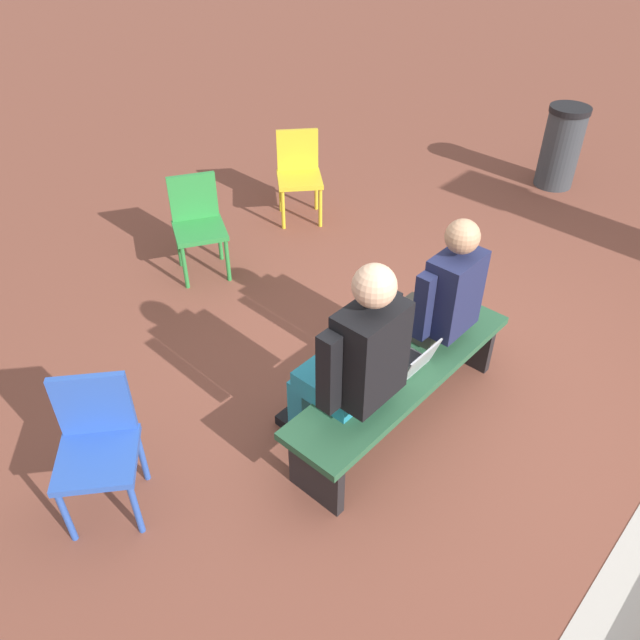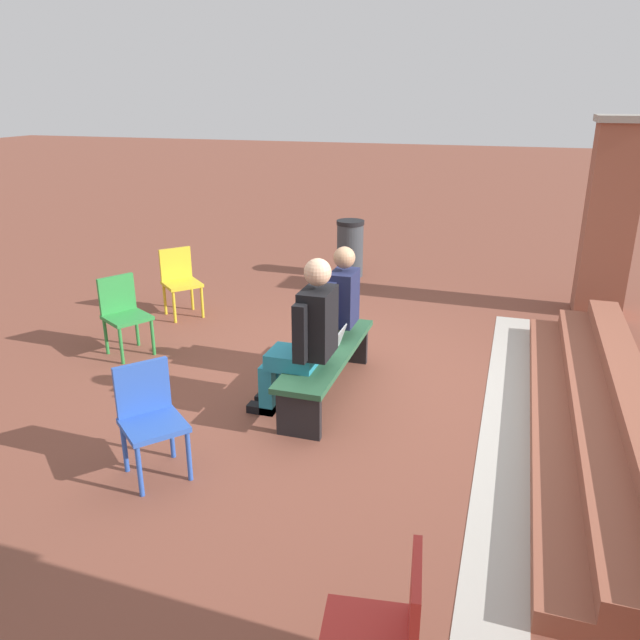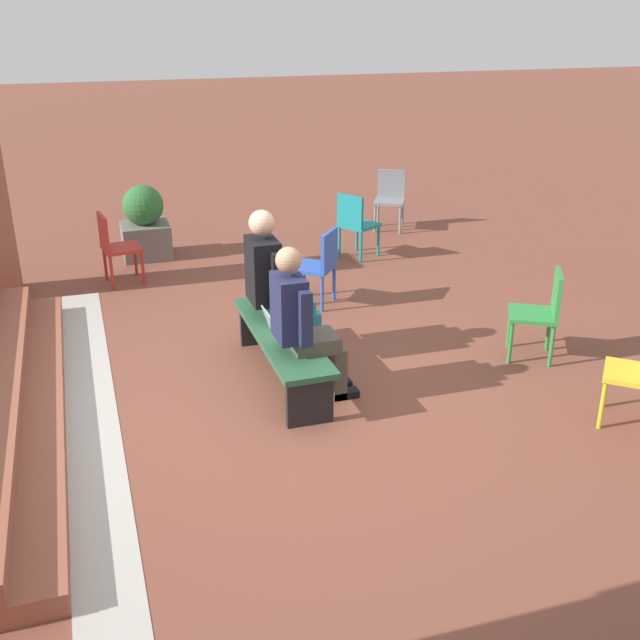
# 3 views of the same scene
# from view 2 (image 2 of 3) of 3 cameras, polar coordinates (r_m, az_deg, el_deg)

# --- Properties ---
(ground_plane) EXTENTS (60.00, 60.00, 0.00)m
(ground_plane) POSITION_cam_2_polar(r_m,az_deg,el_deg) (6.12, 3.22, -5.80)
(ground_plane) COLOR brown
(concrete_strip) EXTENTS (5.43, 0.40, 0.01)m
(concrete_strip) POSITION_cam_2_polar(r_m,az_deg,el_deg) (5.70, 16.63, -8.70)
(concrete_strip) COLOR #B7B2A8
(concrete_strip) RESTS_ON ground
(brick_steps) EXTENTS (4.63, 0.90, 0.45)m
(brick_steps) POSITION_cam_2_polar(r_m,az_deg,el_deg) (5.68, 24.41, -7.87)
(brick_steps) COLOR #93513D
(brick_steps) RESTS_ON ground
(brick_pillar_left_of_steps) EXTENTS (0.64, 0.64, 2.42)m
(brick_pillar_left_of_steps) POSITION_cam_2_polar(r_m,az_deg,el_deg) (8.50, 24.95, 8.46)
(brick_pillar_left_of_steps) COLOR #93513D
(brick_pillar_left_of_steps) RESTS_ON ground
(bench) EXTENTS (1.80, 0.44, 0.45)m
(bench) POSITION_cam_2_polar(r_m,az_deg,el_deg) (5.75, 0.68, -3.64)
(bench) COLOR #285638
(bench) RESTS_ON ground
(person_student) EXTENTS (0.53, 0.67, 1.33)m
(person_student) POSITION_cam_2_polar(r_m,az_deg,el_deg) (5.99, 1.20, 1.04)
(person_student) COLOR #4C473D
(person_student) RESTS_ON ground
(person_adult) EXTENTS (0.59, 0.74, 1.42)m
(person_adult) POSITION_cam_2_polar(r_m,az_deg,el_deg) (5.25, -1.38, -1.36)
(person_adult) COLOR teal
(person_adult) RESTS_ON ground
(laptop) EXTENTS (0.32, 0.29, 0.21)m
(laptop) POSITION_cam_2_polar(r_m,az_deg,el_deg) (5.70, 0.85, -2.25)
(laptop) COLOR #9EA0A5
(laptop) RESTS_ON bench
(plastic_chair_far_right) EXTENTS (0.57, 0.57, 0.84)m
(plastic_chair_far_right) POSITION_cam_2_polar(r_m,az_deg,el_deg) (6.97, -17.55, 0.84)
(plastic_chair_far_right) COLOR #2D893D
(plastic_chair_far_right) RESTS_ON ground
(plastic_chair_near_bench_right) EXTENTS (0.59, 0.59, 0.84)m
(plastic_chair_near_bench_right) POSITION_cam_2_polar(r_m,az_deg,el_deg) (4.73, -15.33, -8.22)
(plastic_chair_near_bench_right) COLOR #2D56B7
(plastic_chair_near_bench_right) RESTS_ON ground
(plastic_chair_near_bench_left) EXTENTS (0.48, 0.48, 0.84)m
(plastic_chair_near_bench_left) POSITION_cam_2_polar(r_m,az_deg,el_deg) (3.02, 6.11, -26.40)
(plastic_chair_near_bench_left) COLOR red
(plastic_chair_near_bench_left) RESTS_ON ground
(plastic_chair_mid_courtyard) EXTENTS (0.59, 0.59, 0.84)m
(plastic_chair_mid_courtyard) POSITION_cam_2_polar(r_m,az_deg,el_deg) (8.02, -12.72, 3.78)
(plastic_chair_mid_courtyard) COLOR gold
(plastic_chair_mid_courtyard) RESTS_ON ground
(litter_bin) EXTENTS (0.42, 0.42, 0.86)m
(litter_bin) POSITION_cam_2_polar(r_m,az_deg,el_deg) (9.57, 2.76, 6.57)
(litter_bin) COLOR #383D42
(litter_bin) RESTS_ON ground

